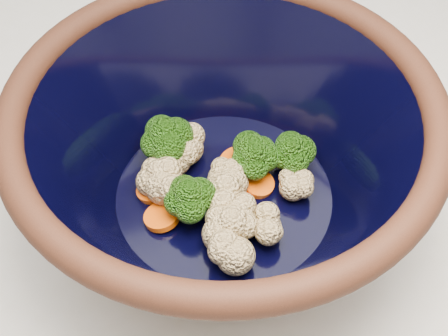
{
  "coord_description": "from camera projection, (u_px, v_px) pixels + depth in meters",
  "views": [
    {
      "loc": [
        -0.11,
        -0.34,
        1.39
      ],
      "look_at": [
        0.01,
        -0.02,
        0.97
      ],
      "focal_mm": 50.0,
      "sensor_mm": 36.0,
      "label": 1
    }
  ],
  "objects": [
    {
      "name": "vegetable_pile",
      "position": [
        217.0,
        179.0,
        0.55
      ],
      "size": [
        0.16,
        0.17,
        0.06
      ],
      "color": "#608442",
      "rests_on": "mixing_bowl"
    },
    {
      "name": "mixing_bowl",
      "position": [
        224.0,
        157.0,
        0.53
      ],
      "size": [
        0.36,
        0.36,
        0.16
      ],
      "rotation": [
        0.0,
        0.0,
        0.06
      ],
      "color": "black",
      "rests_on": "counter"
    }
  ]
}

